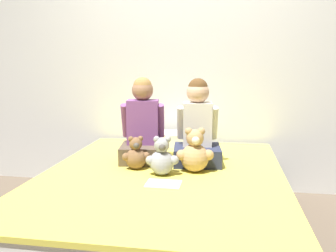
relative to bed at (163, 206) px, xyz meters
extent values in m
plane|color=brown|center=(0.00, 0.00, -0.23)|extent=(14.00, 14.00, 0.00)
cube|color=silver|center=(0.00, 1.09, 1.02)|extent=(8.00, 0.06, 2.50)
cube|color=#2D2D33|center=(0.00, 0.00, -0.10)|extent=(1.60, 1.99, 0.26)
cube|color=white|center=(0.00, 0.00, 0.12)|extent=(1.57, 1.95, 0.18)
cube|color=#E5D64C|center=(0.00, 0.00, 0.22)|extent=(1.59, 1.97, 0.03)
cube|color=brown|center=(-0.20, 0.26, 0.30)|extent=(0.36, 0.36, 0.12)
cube|color=#7F4789|center=(-0.21, 0.31, 0.52)|extent=(0.25, 0.18, 0.33)
sphere|color=#9E7051|center=(-0.21, 0.31, 0.76)|extent=(0.16, 0.16, 0.16)
sphere|color=#A37A42|center=(-0.21, 0.31, 0.79)|extent=(0.14, 0.14, 0.14)
cylinder|color=#7F4789|center=(-0.34, 0.29, 0.53)|extent=(0.08, 0.15, 0.27)
cylinder|color=#7F4789|center=(-0.08, 0.32, 0.53)|extent=(0.08, 0.15, 0.27)
cube|color=#282D47|center=(0.21, 0.26, 0.30)|extent=(0.37, 0.35, 0.13)
cube|color=silver|center=(0.20, 0.31, 0.52)|extent=(0.22, 0.18, 0.31)
sphere|color=#DBAD89|center=(0.20, 0.31, 0.75)|extent=(0.16, 0.16, 0.16)
sphere|color=brown|center=(0.20, 0.31, 0.78)|extent=(0.14, 0.14, 0.14)
cylinder|color=silver|center=(0.08, 0.29, 0.53)|extent=(0.07, 0.14, 0.26)
cylinder|color=silver|center=(0.32, 0.32, 0.53)|extent=(0.07, 0.14, 0.26)
sphere|color=brown|center=(-0.20, 0.06, 0.31)|extent=(0.15, 0.15, 0.15)
sphere|color=brown|center=(-0.20, 0.06, 0.41)|extent=(0.09, 0.09, 0.09)
sphere|color=#4C4742|center=(-0.19, 0.02, 0.41)|extent=(0.04, 0.04, 0.04)
sphere|color=brown|center=(-0.23, 0.05, 0.45)|extent=(0.04, 0.04, 0.04)
sphere|color=brown|center=(-0.17, 0.07, 0.45)|extent=(0.04, 0.04, 0.04)
sphere|color=brown|center=(-0.26, 0.02, 0.33)|extent=(0.06, 0.06, 0.06)
sphere|color=brown|center=(-0.13, 0.07, 0.33)|extent=(0.06, 0.06, 0.06)
sphere|color=tan|center=(0.21, 0.06, 0.33)|extent=(0.19, 0.19, 0.19)
sphere|color=tan|center=(0.21, 0.06, 0.47)|extent=(0.12, 0.12, 0.12)
sphere|color=beige|center=(0.22, 0.01, 0.46)|extent=(0.05, 0.05, 0.05)
sphere|color=tan|center=(0.16, 0.05, 0.51)|extent=(0.05, 0.05, 0.05)
sphere|color=tan|center=(0.25, 0.07, 0.51)|extent=(0.05, 0.05, 0.05)
sphere|color=tan|center=(0.12, 0.03, 0.35)|extent=(0.07, 0.07, 0.07)
sphere|color=tan|center=(0.30, 0.06, 0.35)|extent=(0.07, 0.07, 0.07)
sphere|color=#939399|center=(0.00, -0.04, 0.32)|extent=(0.16, 0.16, 0.16)
sphere|color=#939399|center=(0.00, -0.04, 0.43)|extent=(0.10, 0.10, 0.10)
sphere|color=#4C4742|center=(0.01, -0.08, 0.43)|extent=(0.05, 0.05, 0.05)
sphere|color=#939399|center=(-0.03, -0.05, 0.47)|extent=(0.04, 0.04, 0.04)
sphere|color=#939399|center=(0.04, -0.04, 0.47)|extent=(0.04, 0.04, 0.04)
sphere|color=#939399|center=(-0.07, -0.07, 0.34)|extent=(0.06, 0.06, 0.06)
sphere|color=#939399|center=(0.08, -0.04, 0.34)|extent=(0.06, 0.06, 0.06)
cube|color=silver|center=(0.00, 0.83, 0.29)|extent=(0.54, 0.27, 0.11)
cube|color=white|center=(0.04, -0.22, 0.24)|extent=(0.21, 0.15, 0.00)
camera|label=1|loc=(0.41, -2.25, 0.96)|focal=38.00mm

